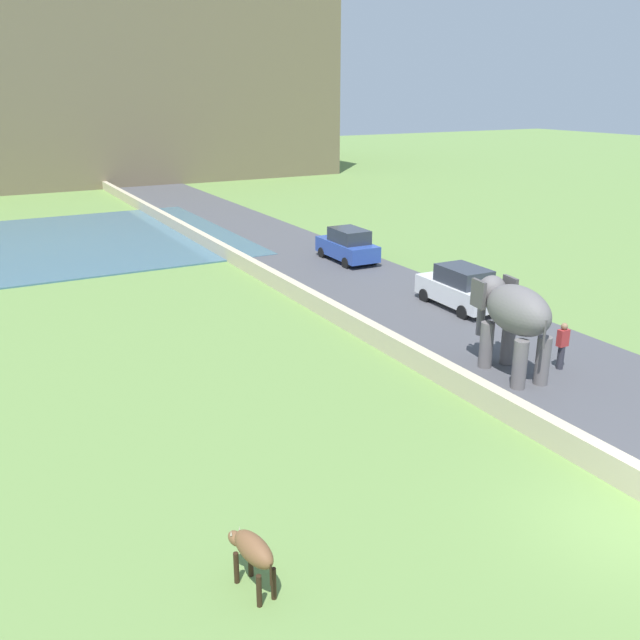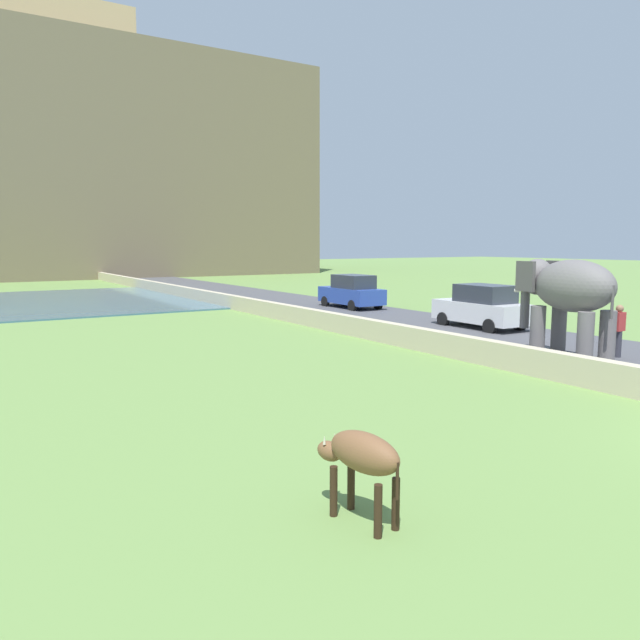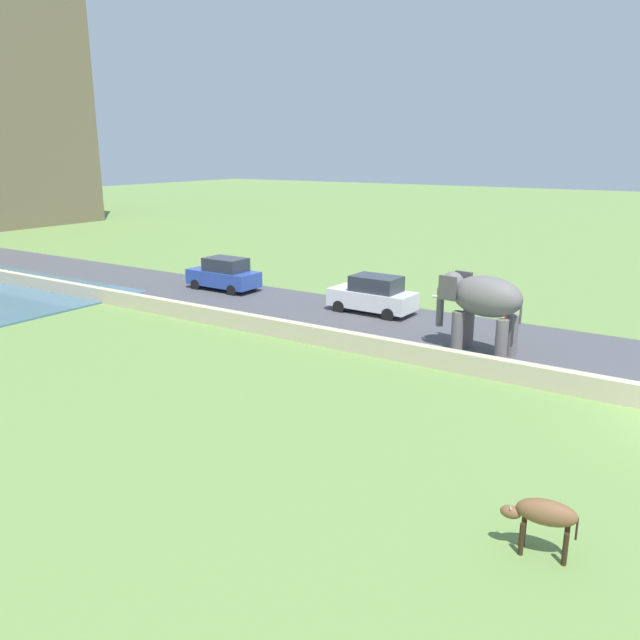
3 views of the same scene
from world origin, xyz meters
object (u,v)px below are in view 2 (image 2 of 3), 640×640
at_px(car_blue, 352,292).
at_px(car_white, 482,307).
at_px(person_beside_elephant, 618,330).
at_px(elephant, 567,292).
at_px(cow_brown, 361,456).

xyz_separation_m(car_blue, car_white, (-0.00, -9.09, 0.00)).
bearing_deg(person_beside_elephant, car_white, 78.11).
bearing_deg(elephant, car_white, 62.98).
height_order(person_beside_elephant, car_white, car_white).
bearing_deg(person_beside_elephant, cow_brown, -160.34).
bearing_deg(car_white, cow_brown, -141.56).
height_order(elephant, car_blue, elephant).
xyz_separation_m(person_beside_elephant, car_white, (1.41, 6.70, 0.03)).
distance_m(person_beside_elephant, cow_brown, 13.58).
bearing_deg(car_blue, cow_brown, -124.89).
distance_m(person_beside_elephant, car_blue, 15.85).
height_order(car_blue, cow_brown, car_blue).
xyz_separation_m(person_beside_elephant, cow_brown, (-12.78, -4.57, -0.04)).
relative_size(person_beside_elephant, car_blue, 0.40).
height_order(elephant, cow_brown, elephant).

